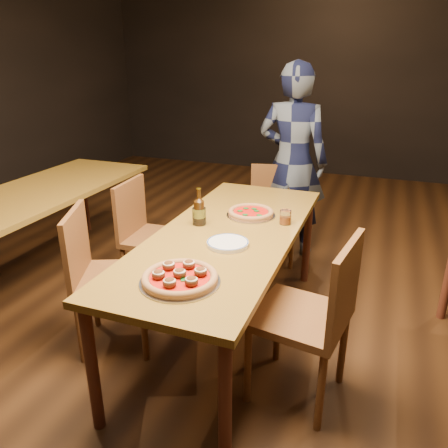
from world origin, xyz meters
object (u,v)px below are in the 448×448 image
(chair_main_sw, at_px, (156,237))
(water_glass, at_px, (199,216))
(plate_stack, at_px, (228,243))
(beer_bottle, at_px, (199,212))
(chair_main_nw, at_px, (114,277))
(pizza_meatball, at_px, (180,277))
(diner, at_px, (292,162))
(table_main, at_px, (227,243))
(chair_main_e, at_px, (300,315))
(pizza_margherita, at_px, (251,213))
(table_left, at_px, (41,198))
(chair_end, at_px, (272,214))
(amber_glass, at_px, (285,217))

(chair_main_sw, bearing_deg, water_glass, -124.22)
(plate_stack, xyz_separation_m, beer_bottle, (-0.28, 0.23, 0.07))
(chair_main_nw, bearing_deg, chair_main_sw, -16.79)
(pizza_meatball, relative_size, beer_bottle, 1.65)
(water_glass, height_order, diner, diner)
(table_main, xyz_separation_m, chair_main_e, (0.53, -0.35, -0.18))
(chair_main_nw, height_order, chair_main_e, chair_main_e)
(pizza_margherita, bearing_deg, water_glass, -134.38)
(table_left, bearing_deg, chair_end, 29.16)
(table_main, distance_m, table_left, 1.73)
(chair_main_e, height_order, water_glass, chair_main_e)
(pizza_meatball, xyz_separation_m, plate_stack, (0.06, 0.48, -0.02))
(diner, bearing_deg, table_main, 89.26)
(table_main, bearing_deg, table_left, 169.99)
(chair_main_nw, distance_m, diner, 1.97)
(chair_main_sw, height_order, pizza_margherita, chair_main_sw)
(amber_glass, bearing_deg, chair_main_nw, -148.84)
(table_left, relative_size, chair_main_nw, 2.10)
(chair_main_sw, xyz_separation_m, pizza_margherita, (0.75, -0.03, 0.31))
(table_main, bearing_deg, chair_main_sw, 153.09)
(pizza_meatball, distance_m, plate_stack, 0.49)
(beer_bottle, distance_m, water_glass, 0.03)
(chair_main_nw, relative_size, water_glass, 8.83)
(table_left, distance_m, chair_main_e, 2.33)
(table_left, distance_m, beer_bottle, 1.52)
(amber_glass, bearing_deg, table_main, -139.47)
(chair_main_e, xyz_separation_m, pizza_meatball, (-0.52, -0.32, 0.28))
(chair_end, xyz_separation_m, beer_bottle, (-0.18, -1.18, 0.40))
(chair_main_sw, bearing_deg, chair_end, -40.77)
(table_left, xyz_separation_m, beer_bottle, (1.50, -0.25, 0.16))
(pizza_meatball, bearing_deg, chair_main_e, 31.35)
(water_glass, bearing_deg, table_main, -15.85)
(chair_main_nw, distance_m, plate_stack, 0.77)
(pizza_meatball, bearing_deg, beer_bottle, 106.57)
(pizza_margherita, relative_size, water_glass, 3.00)
(table_left, distance_m, pizza_meatball, 1.96)
(pizza_meatball, xyz_separation_m, diner, (0.06, 2.16, 0.08))
(chair_main_sw, relative_size, pizza_meatball, 2.41)
(chair_main_sw, bearing_deg, table_main, -120.09)
(chair_main_nw, relative_size, chair_main_e, 0.96)
(pizza_meatball, xyz_separation_m, water_glass, (-0.22, 0.72, 0.03))
(chair_main_e, relative_size, chair_end, 1.13)
(table_left, xyz_separation_m, chair_main_e, (2.23, -0.65, -0.18))
(pizza_meatball, relative_size, amber_glass, 4.25)
(water_glass, bearing_deg, chair_end, 81.21)
(table_main, height_order, water_glass, water_glass)
(chair_main_sw, bearing_deg, plate_stack, -128.00)
(chair_end, relative_size, water_glass, 8.12)
(chair_main_nw, height_order, plate_stack, chair_main_nw)
(beer_bottle, bearing_deg, table_left, 170.55)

